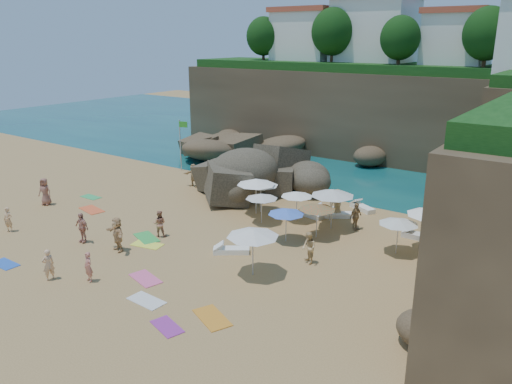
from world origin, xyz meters
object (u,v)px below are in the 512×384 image
Objects in this scene: flag_pole at (181,138)px; person_stand_2 at (221,186)px; parasol_1 at (261,183)px; rock_outcrop at (252,191)px; lounger_0 at (337,215)px; parasol_2 at (399,221)px; parasol_0 at (297,194)px; person_stand_6 at (48,265)px; person_stand_0 at (8,220)px; person_stand_4 at (337,203)px; person_stand_5 at (193,175)px; person_stand_3 at (356,216)px; person_stand_1 at (159,224)px.

flag_pole is 3.00× the size of person_stand_2.
person_stand_2 is (-4.32, 1.16, -1.26)m from parasol_1.
lounger_0 is at bearing -10.35° from rock_outcrop.
parasol_2 is 1.08× the size of lounger_0.
person_stand_6 is (-5.42, -13.76, -0.97)m from parasol_0.
person_stand_0 is at bearing -171.23° from lounger_0.
person_stand_4 reaches higher than person_stand_5.
person_stand_3 is at bearing -135.19° from person_stand_2.
person_stand_2 is at bearing -116.97° from rock_outcrop.
parasol_0 is (5.93, -3.46, 1.75)m from rock_outcrop.
flag_pole is at bearing 91.03° from person_stand_3.
flag_pole is 18.80m from person_stand_3.
parasol_1 is 5.08m from person_stand_4.
parasol_0 is at bearing -160.28° from person_stand_1.
flag_pole is 2.44× the size of person_stand_5.
person_stand_0 is (-19.88, -10.34, -1.07)m from parasol_2.
parasol_2 is at bearing -7.29° from parasol_1.
parasol_0 is 7.06m from parasol_2.
person_stand_4 is 12.09m from person_stand_5.
flag_pole is 1.92× the size of parasol_1.
person_stand_6 reaches higher than person_stand_0.
person_stand_6 is (4.95, -15.61, -0.13)m from person_stand_5.
lounger_0 is at bearing 68.36° from person_stand_3.
person_stand_5 is (4.13, -3.11, -1.91)m from flag_pole.
lounger_0 is (-5.13, 3.26, -1.68)m from parasol_2.
person_stand_1 is at bearing 144.88° from person_stand_3.
person_stand_5 is at bearing 170.00° from parasol_2.
person_stand_1 is 0.93× the size of person_stand_3.
parasol_2 is 1.24× the size of person_stand_3.
flag_pole is 16.71m from person_stand_0.
person_stand_4 reaches higher than person_stand_0.
lounger_0 is (7.75, -1.42, 0.15)m from rock_outcrop.
person_stand_1 is at bearing 151.42° from person_stand_2.
parasol_1 is 1.27× the size of person_stand_5.
parasol_1 is 7.89m from person_stand_5.
rock_outcrop reaches higher than lounger_0.
person_stand_0 is 0.98× the size of person_stand_6.
person_stand_5 is 1.16× the size of person_stand_6.
rock_outcrop is at bearing -162.69° from person_stand_4.
person_stand_2 is 0.82× the size of person_stand_5.
parasol_1 is 1.46× the size of person_stand_1.
person_stand_3 reaches higher than person_stand_1.
person_stand_5 is at bearing -36.93° from flag_pole.
parasol_0 is 1.04× the size of lounger_0.
flag_pole is at bearing 163.98° from parasol_2.
person_stand_2 is at bearing 44.22° from person_stand_0.
person_stand_2 reaches higher than lounger_0.
parasol_0 is 2.78m from parasol_1.
parasol_2 reaches higher than person_stand_5.
parasol_1 is at bearing 179.24° from parasol_0.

